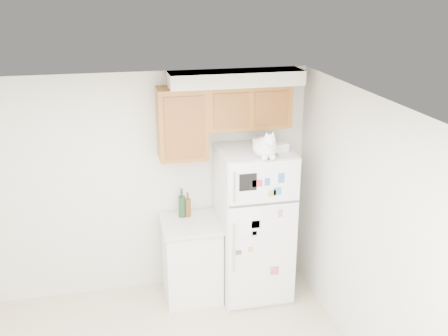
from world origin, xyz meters
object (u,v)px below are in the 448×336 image
object	(u,v)px
storage_box_front	(280,147)
bottle_green	(182,203)
bottle_amber	(188,204)
cat	(266,147)
storage_box_back	(262,142)
base_counter	(192,258)
refrigerator	(254,224)

from	to	relation	value
storage_box_front	bottle_green	xyz separation A→B (m)	(-1.00, 0.31, -0.66)
bottle_green	bottle_amber	distance (m)	0.07
cat	bottle_green	bearing A→B (deg)	149.94
cat	storage_box_back	size ratio (longest dim) A/B	2.39
storage_box_front	storage_box_back	bearing A→B (deg)	104.51
base_counter	cat	xyz separation A→B (m)	(0.73, -0.33, 1.35)
cat	refrigerator	bearing A→B (deg)	98.01
refrigerator	bottle_green	distance (m)	0.83
cat	storage_box_back	world-z (taller)	cat
base_counter	bottle_amber	world-z (taller)	bottle_amber
storage_box_back	bottle_green	world-z (taller)	storage_box_back
bottle_green	bottle_amber	size ratio (longest dim) A/B	1.17
refrigerator	bottle_amber	xyz separation A→B (m)	(-0.70, 0.21, 0.21)
cat	storage_box_front	distance (m)	0.26
base_counter	storage_box_front	world-z (taller)	storage_box_front
bottle_green	refrigerator	bearing A→B (deg)	-15.28
base_counter	refrigerator	bearing A→B (deg)	-6.09
storage_box_front	bottle_green	distance (m)	1.24
base_counter	cat	size ratio (longest dim) A/B	2.14
base_counter	storage_box_front	distance (m)	1.59
storage_box_back	storage_box_front	xyz separation A→B (m)	(0.13, -0.22, -0.01)
base_counter	storage_box_front	bearing A→B (deg)	-10.42
bottle_amber	base_counter	bearing A→B (deg)	-86.71
storage_box_back	storage_box_front	distance (m)	0.26
refrigerator	cat	xyz separation A→B (m)	(0.04, -0.25, 0.96)
base_counter	storage_box_back	size ratio (longest dim) A/B	5.11
storage_box_back	refrigerator	bearing A→B (deg)	-108.27
storage_box_front	bottle_amber	size ratio (longest dim) A/B	0.53
base_counter	storage_box_front	size ratio (longest dim) A/B	6.13
refrigerator	base_counter	distance (m)	0.79
refrigerator	base_counter	world-z (taller)	refrigerator
storage_box_back	storage_box_front	world-z (taller)	storage_box_back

